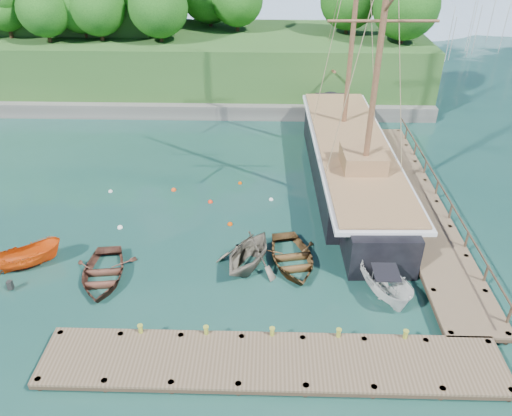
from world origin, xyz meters
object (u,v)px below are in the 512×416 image
(rowboat_2, at_px, (292,264))
(motorboat_orange, at_px, (29,266))
(rowboat_1, at_px, (248,266))
(cabin_boat_white, at_px, (382,293))
(schooner, at_px, (351,165))
(rowboat_0, at_px, (103,279))

(rowboat_2, height_order, motorboat_orange, motorboat_orange)
(rowboat_1, xyz_separation_m, cabin_boat_white, (7.08, -2.06, 0.00))
(cabin_boat_white, bearing_deg, schooner, 72.88)
(rowboat_0, bearing_deg, rowboat_1, 2.47)
(motorboat_orange, bearing_deg, rowboat_1, -117.97)
(motorboat_orange, xyz_separation_m, cabin_boat_white, (19.32, -1.72, 0.00))
(rowboat_1, distance_m, schooner, 12.55)
(cabin_boat_white, bearing_deg, rowboat_0, 159.47)
(rowboat_0, xyz_separation_m, rowboat_2, (10.23, 1.62, 0.00))
(rowboat_0, height_order, rowboat_1, rowboat_1)
(schooner, bearing_deg, rowboat_1, -125.45)
(rowboat_1, relative_size, schooner, 0.15)
(rowboat_0, distance_m, motorboat_orange, 4.55)
(motorboat_orange, height_order, schooner, schooner)
(motorboat_orange, bearing_deg, rowboat_0, -131.81)
(rowboat_0, height_order, motorboat_orange, motorboat_orange)
(motorboat_orange, relative_size, schooner, 0.13)
(rowboat_2, height_order, schooner, schooner)
(rowboat_2, distance_m, schooner, 11.09)
(rowboat_2, bearing_deg, rowboat_0, 177.29)
(rowboat_2, relative_size, cabin_boat_white, 1.07)
(cabin_boat_white, distance_m, schooner, 12.49)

